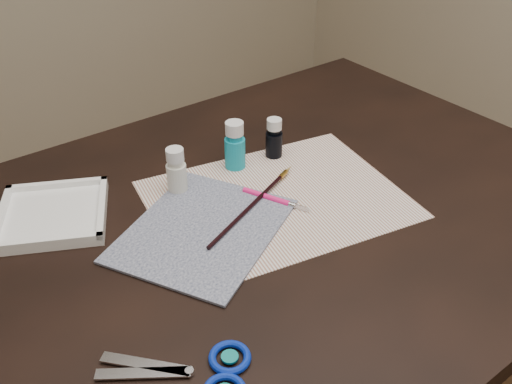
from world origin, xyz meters
TOP-DOWN VIEW (x-y plane):
  - table at (0.00, 0.00)m, footprint 1.30×0.90m
  - paper at (0.06, 0.02)m, footprint 0.50×0.42m
  - canvas at (-0.10, 0.02)m, footprint 0.36×0.34m
  - paint_bottle_white at (-0.07, 0.15)m, footprint 0.04×0.04m
  - paint_bottle_cyan at (0.06, 0.15)m, footprint 0.05×0.05m
  - paint_bottle_navy at (0.15, 0.14)m, footprint 0.03×0.03m
  - paintbrush at (0.01, 0.02)m, footprint 0.27×0.12m
  - craft_knife at (0.05, 0.01)m, footprint 0.07×0.13m
  - scissors at (-0.29, -0.21)m, footprint 0.24×0.21m
  - palette_tray at (-0.28, 0.20)m, footprint 0.24×0.24m

SIDE VIEW (x-z plane):
  - table at x=0.00m, z-range 0.00..0.75m
  - paper at x=0.06m, z-range 0.75..0.75m
  - canvas at x=-0.10m, z-range 0.75..0.76m
  - scissors at x=-0.29m, z-range 0.75..0.76m
  - craft_knife at x=0.05m, z-range 0.75..0.76m
  - paintbrush at x=0.01m, z-range 0.76..0.77m
  - palette_tray at x=-0.28m, z-range 0.75..0.77m
  - paint_bottle_navy at x=0.15m, z-range 0.75..0.83m
  - paint_bottle_white at x=-0.07m, z-range 0.75..0.84m
  - paint_bottle_cyan at x=0.06m, z-range 0.75..0.85m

